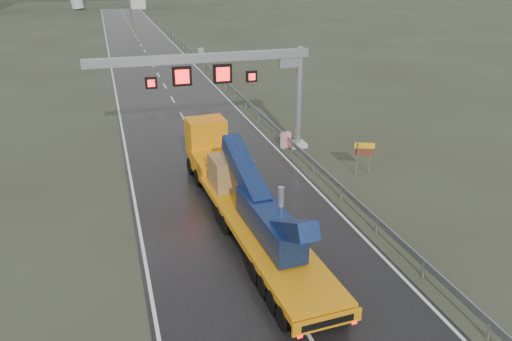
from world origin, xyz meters
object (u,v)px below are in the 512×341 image
object	(u,v)px
sign_gantry	(233,74)
heavy_haul_truck	(237,186)
striped_barrier	(286,140)
exit_sign_pair	(364,152)

from	to	relation	value
sign_gantry	heavy_haul_truck	bearing A→B (deg)	-103.38
striped_barrier	heavy_haul_truck	bearing A→B (deg)	-137.93
sign_gantry	exit_sign_pair	world-z (taller)	sign_gantry
sign_gantry	exit_sign_pair	size ratio (longest dim) A/B	6.91
heavy_haul_truck	exit_sign_pair	world-z (taller)	heavy_haul_truck
striped_barrier	sign_gantry	bearing A→B (deg)	166.23
sign_gantry	exit_sign_pair	distance (m)	10.06
exit_sign_pair	striped_barrier	world-z (taller)	exit_sign_pair
heavy_haul_truck	striped_barrier	distance (m)	10.83
sign_gantry	striped_barrier	distance (m)	6.37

